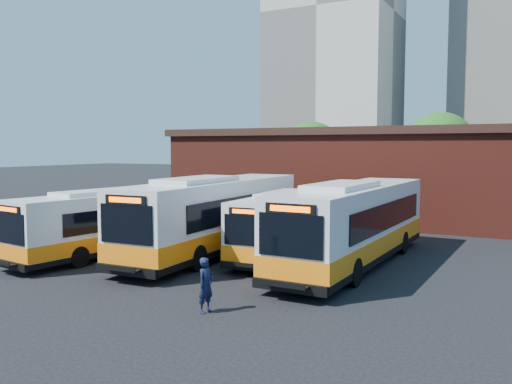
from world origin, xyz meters
The scene contains 10 objects.
ground centered at (0.00, 0.00, 0.00)m, with size 220.00×220.00×0.00m, color black.
bus_west centered at (-7.37, 1.01, 1.43)m, with size 3.90×11.71×3.14m.
bus_midwest centered at (-3.32, 3.26, 1.70)m, with size 3.34×13.87×3.75m.
bus_mideast centered at (0.09, 5.11, 1.40)m, with size 2.94×11.42×3.08m.
bus_east centered at (3.42, 3.89, 1.67)m, with size 3.07×13.54×3.67m.
transit_worker centered at (1.51, -4.94, 0.86)m, with size 0.63×0.41×1.73m, color #111732.
depot_building centered at (0.00, 20.00, 3.26)m, with size 28.60×12.60×6.40m.
tree_west centered at (-10.00, 32.00, 4.64)m, with size 6.00×6.00×7.65m.
tree_mid centered at (2.00, 34.00, 5.08)m, with size 6.56×6.56×8.36m.
tower_left centered at (-22.00, 72.00, 27.84)m, with size 20.00×18.00×56.20m.
Camera 1 is at (10.59, -18.74, 5.14)m, focal length 38.00 mm.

